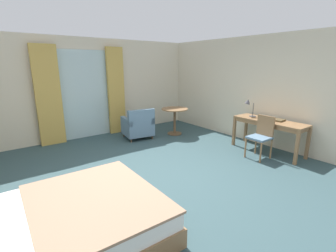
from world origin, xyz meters
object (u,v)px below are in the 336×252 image
object	(u,v)px
bed	(58,227)
writing_desk	(269,124)
desk_chair	(262,134)
desk_lamp	(249,104)
closed_book	(278,120)
armchair_by_window	(138,126)
round_cafe_table	(175,115)

from	to	relation	value
bed	writing_desk	distance (m)	4.62
bed	desk_chair	world-z (taller)	bed
writing_desk	desk_lamp	size ratio (longest dim) A/B	3.64
closed_book	armchair_by_window	world-z (taller)	armchair_by_window
writing_desk	desk_chair	xyz separation A→B (m)	(-0.45, -0.10, -0.14)
desk_lamp	round_cafe_table	xyz separation A→B (m)	(-0.75, 1.88, -0.48)
writing_desk	round_cafe_table	bearing A→B (deg)	108.27
bed	closed_book	size ratio (longest dim) A/B	8.62
writing_desk	desk_lamp	bearing A→B (deg)	95.14
bed	desk_chair	bearing A→B (deg)	2.39
desk_chair	round_cafe_table	size ratio (longest dim) A/B	1.21
bed	round_cafe_table	world-z (taller)	bed
writing_desk	closed_book	xyz separation A→B (m)	(0.09, -0.13, 0.11)
armchair_by_window	closed_book	bearing A→B (deg)	-55.47
desk_chair	desk_lamp	world-z (taller)	desk_lamp
bed	desk_lamp	distance (m)	4.68
writing_desk	desk_lamp	distance (m)	0.67
round_cafe_table	closed_book	bearing A→B (deg)	-70.83
bed	closed_book	xyz separation A→B (m)	(4.68, 0.14, 0.51)
desk_lamp	closed_book	distance (m)	0.74
desk_chair	closed_book	distance (m)	0.59
desk_lamp	closed_book	xyz separation A→B (m)	(0.14, -0.67, -0.28)
desk_chair	desk_lamp	distance (m)	0.92
closed_book	desk_chair	bearing A→B (deg)	171.77
writing_desk	armchair_by_window	bearing A→B (deg)	124.56
desk_lamp	armchair_by_window	bearing A→B (deg)	130.03
writing_desk	armchair_by_window	xyz separation A→B (m)	(-1.85, 2.68, -0.31)
writing_desk	round_cafe_table	world-z (taller)	round_cafe_table
bed	desk_lamp	world-z (taller)	desk_lamp
round_cafe_table	writing_desk	bearing A→B (deg)	-71.73
desk_chair	armchair_by_window	distance (m)	3.12
round_cafe_table	desk_chair	bearing A→B (deg)	-82.12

